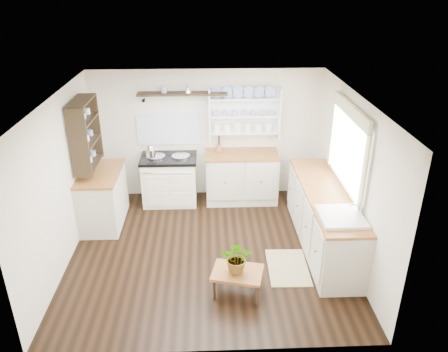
{
  "coord_description": "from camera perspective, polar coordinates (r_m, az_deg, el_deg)",
  "views": [
    {
      "loc": [
        0.0,
        -5.41,
        3.74
      ],
      "look_at": [
        0.23,
        0.25,
        1.1
      ],
      "focal_mm": 35.0,
      "sensor_mm": 36.0,
      "label": 1
    }
  ],
  "objects": [
    {
      "name": "floor",
      "position": [
        6.58,
        -1.98,
        -9.68
      ],
      "size": [
        4.0,
        3.8,
        0.01
      ],
      "primitive_type": "cube",
      "color": "black",
      "rests_on": "ground"
    },
    {
      "name": "wall_back",
      "position": [
        7.76,
        -2.23,
        5.45
      ],
      "size": [
        4.0,
        0.02,
        2.3
      ],
      "primitive_type": "cube",
      "color": "beige",
      "rests_on": "ground"
    },
    {
      "name": "wall_right",
      "position": [
        6.32,
        16.3,
        -0.27
      ],
      "size": [
        0.02,
        3.8,
        2.3
      ],
      "primitive_type": "cube",
      "color": "beige",
      "rests_on": "ground"
    },
    {
      "name": "wall_left",
      "position": [
        6.33,
        -20.57,
        -0.89
      ],
      "size": [
        0.02,
        3.8,
        2.3
      ],
      "primitive_type": "cube",
      "color": "beige",
      "rests_on": "ground"
    },
    {
      "name": "ceiling",
      "position": [
        5.6,
        -2.33,
        10.06
      ],
      "size": [
        4.0,
        3.8,
        0.01
      ],
      "primitive_type": "cube",
      "color": "white",
      "rests_on": "wall_back"
    },
    {
      "name": "window",
      "position": [
        6.28,
        15.9,
        3.73
      ],
      "size": [
        0.08,
        1.55,
        1.22
      ],
      "color": "white",
      "rests_on": "wall_right"
    },
    {
      "name": "aga_cooker",
      "position": [
        7.75,
        -7.1,
        -0.43
      ],
      "size": [
        0.96,
        0.67,
        0.89
      ],
      "color": "white",
      "rests_on": "floor"
    },
    {
      "name": "back_cabinets",
      "position": [
        7.76,
        2.29,
        -0.03
      ],
      "size": [
        1.27,
        0.63,
        0.9
      ],
      "color": "beige",
      "rests_on": "floor"
    },
    {
      "name": "right_cabinets",
      "position": [
        6.63,
        12.86,
        -5.35
      ],
      "size": [
        0.62,
        2.43,
        0.9
      ],
      "color": "beige",
      "rests_on": "floor"
    },
    {
      "name": "belfast_sink",
      "position": [
        5.85,
        14.97,
        -6.15
      ],
      "size": [
        0.55,
        0.6,
        0.45
      ],
      "color": "white",
      "rests_on": "right_cabinets"
    },
    {
      "name": "left_cabinets",
      "position": [
        7.31,
        -15.55,
        -2.66
      ],
      "size": [
        0.62,
        1.13,
        0.9
      ],
      "color": "beige",
      "rests_on": "floor"
    },
    {
      "name": "plate_rack",
      "position": [
        7.62,
        2.66,
        8.3
      ],
      "size": [
        1.2,
        0.22,
        0.9
      ],
      "color": "white",
      "rests_on": "wall_back"
    },
    {
      "name": "high_shelf",
      "position": [
        7.43,
        -5.47,
        10.6
      ],
      "size": [
        1.5,
        0.29,
        0.16
      ],
      "color": "black",
      "rests_on": "wall_back"
    },
    {
      "name": "left_shelving",
      "position": [
        6.93,
        -17.71,
        5.35
      ],
      "size": [
        0.28,
        0.8,
        1.05
      ],
      "primitive_type": "cube",
      "color": "black",
      "rests_on": "wall_left"
    },
    {
      "name": "kettle",
      "position": [
        7.44,
        -9.56,
        3.27
      ],
      "size": [
        0.17,
        0.17,
        0.2
      ],
      "primitive_type": null,
      "color": "silver",
      "rests_on": "aga_cooker"
    },
    {
      "name": "utensil_crock",
      "position": [
        7.62,
        -0.71,
        3.64
      ],
      "size": [
        0.1,
        0.1,
        0.12
      ],
      "primitive_type": "cylinder",
      "color": "#9D5639",
      "rests_on": "back_cabinets"
    },
    {
      "name": "center_table",
      "position": [
        5.64,
        1.76,
        -12.71
      ],
      "size": [
        0.71,
        0.58,
        0.34
      ],
      "rotation": [
        0.0,
        0.0,
        -0.24
      ],
      "color": "brown",
      "rests_on": "floor"
    },
    {
      "name": "potted_plant",
      "position": [
        5.49,
        1.79,
        -10.61
      ],
      "size": [
        0.44,
        0.41,
        0.42
      ],
      "primitive_type": "imported",
      "rotation": [
        0.0,
        0.0,
        -0.23
      ],
      "color": "#3F7233",
      "rests_on": "center_table"
    },
    {
      "name": "floor_rug",
      "position": [
        6.29,
        8.33,
        -11.73
      ],
      "size": [
        0.57,
        0.86,
        0.02
      ],
      "primitive_type": "cube",
      "rotation": [
        0.0,
        0.0,
        -0.03
      ],
      "color": "#937B55",
      "rests_on": "floor"
    }
  ]
}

